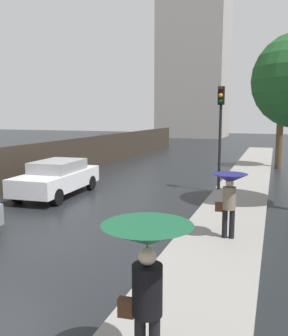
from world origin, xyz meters
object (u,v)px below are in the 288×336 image
at_px(car_white_mid_road, 57,177).
at_px(pedestrian_with_umbrella_far, 229,188).
at_px(pedestrian_with_umbrella_near, 147,256).
at_px(traffic_light, 221,119).
at_px(street_tree_near, 281,98).

height_order(car_white_mid_road, pedestrian_with_umbrella_far, pedestrian_with_umbrella_far).
bearing_deg(pedestrian_with_umbrella_near, traffic_light, -91.16).
height_order(car_white_mid_road, street_tree_near, street_tree_near).
height_order(pedestrian_with_umbrella_near, traffic_light, traffic_light).
xyz_separation_m(pedestrian_with_umbrella_near, street_tree_near, (1.58, 20.06, 2.63)).
relative_size(pedestrian_with_umbrella_near, street_tree_near, 0.34).
height_order(pedestrian_with_umbrella_near, street_tree_near, street_tree_near).
bearing_deg(car_white_mid_road, traffic_light, -158.25).
relative_size(car_white_mid_road, pedestrian_with_umbrella_far, 2.71).
distance_m(pedestrian_with_umbrella_far, traffic_light, 6.59).
relative_size(car_white_mid_road, pedestrian_with_umbrella_near, 2.39).
height_order(car_white_mid_road, traffic_light, traffic_light).
relative_size(car_white_mid_road, street_tree_near, 0.80).
xyz_separation_m(car_white_mid_road, street_tree_near, (8.61, 11.20, 3.55)).
distance_m(car_white_mid_road, pedestrian_with_umbrella_far, 8.09).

